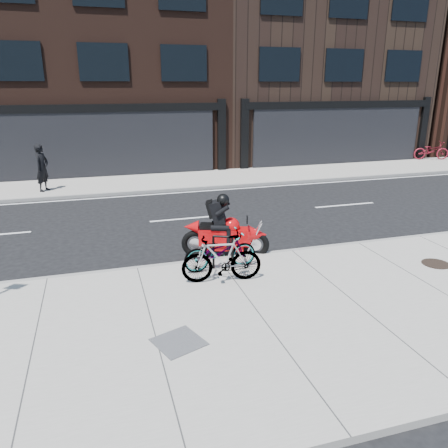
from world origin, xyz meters
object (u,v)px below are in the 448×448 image
object	(u,v)px
motorcycle	(229,232)
utility_grate	(179,342)
bike_rack	(223,249)
manhole_cover	(436,264)
pedestrian	(42,168)
bicycle_rear	(222,259)
bicycle_far	(431,151)
bicycle_front	(220,251)

from	to	relation	value
motorcycle	utility_grate	size ratio (longest dim) A/B	2.92
bike_rack	manhole_cover	bearing A→B (deg)	-13.45
pedestrian	utility_grate	xyz separation A→B (m)	(3.16, -12.38, -0.94)
bike_rack	motorcycle	size ratio (longest dim) A/B	0.38
bike_rack	motorcycle	bearing A→B (deg)	65.20
motorcycle	bicycle_rear	bearing A→B (deg)	-92.84
manhole_cover	bicycle_rear	bearing A→B (deg)	173.83
bicycle_far	utility_grate	bearing A→B (deg)	146.89
motorcycle	manhole_cover	size ratio (longest dim) A/B	3.32
bicycle_front	manhole_cover	world-z (taller)	bicycle_front
motorcycle	pedestrian	world-z (taller)	pedestrian
bicycle_rear	utility_grate	distance (m)	2.57
pedestrian	manhole_cover	distance (m)	14.62
manhole_cover	motorcycle	bearing A→B (deg)	154.68
pedestrian	bicycle_far	size ratio (longest dim) A/B	0.97
bicycle_far	bicycle_rear	bearing A→B (deg)	144.74
bicycle_far	manhole_cover	world-z (taller)	bicycle_far
bicycle_front	manhole_cover	distance (m)	5.26
bike_rack	manhole_cover	size ratio (longest dim) A/B	1.26
bicycle_front	manhole_cover	xyz separation A→B (m)	(5.10, -1.20, -0.45)
bike_rack	bicycle_front	world-z (taller)	bicycle_front
bicycle_front	bike_rack	bearing A→B (deg)	-92.12
bicycle_front	motorcycle	distance (m)	1.10
motorcycle	pedestrian	distance (m)	10.11
motorcycle	bike_rack	bearing A→B (deg)	-95.27
bike_rack	utility_grate	bearing A→B (deg)	-119.99
utility_grate	bicycle_rear	bearing A→B (deg)	56.97
bicycle_front	pedestrian	bearing A→B (deg)	23.77
motorcycle	bicycle_far	size ratio (longest dim) A/B	1.12
bike_rack	utility_grate	world-z (taller)	bike_rack
bicycle_front	bicycle_far	bearing A→B (deg)	-56.10
bike_rack	bicycle_far	size ratio (longest dim) A/B	0.42
bicycle_rear	bicycle_far	xyz separation A→B (m)	(16.10, 12.24, -0.01)
bicycle_front	utility_grate	bearing A→B (deg)	148.91
utility_grate	motorcycle	bearing A→B (deg)	61.31
bicycle_rear	manhole_cover	size ratio (longest dim) A/B	2.67
bicycle_front	utility_grate	size ratio (longest dim) A/B	2.32
utility_grate	pedestrian	bearing A→B (deg)	104.31
manhole_cover	bicycle_front	bearing A→B (deg)	166.71
bicycle_front	utility_grate	xyz separation A→B (m)	(-1.52, -2.74, -0.45)
bicycle_front	bicycle_rear	bearing A→B (deg)	164.71
bicycle_rear	motorcycle	distance (m)	1.73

